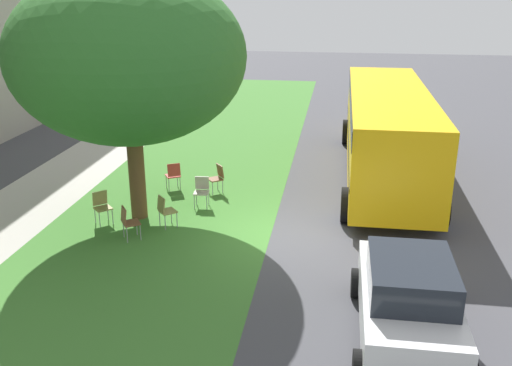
# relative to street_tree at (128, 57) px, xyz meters

# --- Properties ---
(ground) EXTENTS (80.00, 80.00, 0.00)m
(ground) POSITION_rel_street_tree_xyz_m (-0.65, -3.96, -4.38)
(ground) COLOR #424247
(grass_verge) EXTENTS (48.00, 6.00, 0.01)m
(grass_verge) POSITION_rel_street_tree_xyz_m (-0.65, -0.76, -4.38)
(grass_verge) COLOR #3D752D
(grass_verge) RESTS_ON ground
(sidewalk_strip) EXTENTS (48.00, 2.80, 0.01)m
(sidewalk_strip) POSITION_rel_street_tree_xyz_m (-0.65, 3.64, -4.38)
(sidewalk_strip) COLOR #ADA89E
(sidewalk_strip) RESTS_ON ground
(street_tree) EXTENTS (6.02, 6.02, 6.62)m
(street_tree) POSITION_rel_street_tree_xyz_m (0.00, 0.00, 0.00)
(street_tree) COLOR brown
(street_tree) RESTS_ON ground
(chair_0) EXTENTS (0.45, 0.45, 0.88)m
(chair_0) POSITION_rel_street_tree_xyz_m (1.03, -1.53, -3.86)
(chair_0) COLOR #ADA393
(chair_0) RESTS_ON ground
(chair_1) EXTENTS (0.58, 0.58, 0.88)m
(chair_1) POSITION_rel_street_tree_xyz_m (-1.46, -0.24, -3.86)
(chair_1) COLOR brown
(chair_1) RESTS_ON ground
(chair_2) EXTENTS (0.57, 0.57, 0.88)m
(chair_2) POSITION_rel_street_tree_xyz_m (2.25, -0.33, -3.86)
(chair_2) COLOR #B7332D
(chair_2) RESTS_ON ground
(chair_3) EXTENTS (0.59, 0.59, 0.88)m
(chair_3) POSITION_rel_street_tree_xyz_m (-0.59, -0.93, -3.86)
(chair_3) COLOR olive
(chair_3) RESTS_ON ground
(chair_4) EXTENTS (0.58, 0.58, 0.88)m
(chair_4) POSITION_rel_street_tree_xyz_m (2.23, -1.73, -3.86)
(chair_4) COLOR brown
(chair_4) RESTS_ON ground
(chair_5) EXTENTS (0.59, 0.59, 0.88)m
(chair_5) POSITION_rel_street_tree_xyz_m (-0.54, 0.84, -3.86)
(chair_5) COLOR olive
(chair_5) RESTS_ON ground
(parked_car) EXTENTS (3.70, 1.92, 1.65)m
(parked_car) POSITION_rel_street_tree_xyz_m (-4.85, -6.73, -3.55)
(parked_car) COLOR silver
(parked_car) RESTS_ON ground
(school_bus) EXTENTS (10.40, 2.80, 2.88)m
(school_bus) POSITION_rel_street_tree_xyz_m (4.52, -6.92, -2.62)
(school_bus) COLOR yellow
(school_bus) RESTS_ON ground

